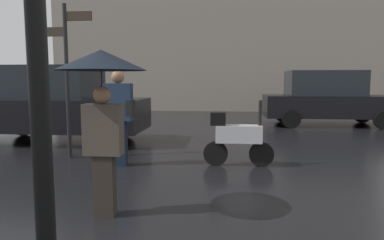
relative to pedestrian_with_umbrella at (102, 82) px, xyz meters
name	(u,v)px	position (x,y,z in m)	size (l,w,h in m)	color
pedestrian_with_umbrella	(102,82)	(0.00, 0.00, 0.00)	(1.03, 1.03, 1.94)	#2A241E
pedestrian_with_bag	(119,112)	(-0.57, 2.42, -0.57)	(0.54, 0.24, 1.78)	black
parked_scooter	(236,137)	(1.60, 2.60, -1.02)	(1.31, 0.32, 1.23)	black
parked_car_left	(327,98)	(4.99, 9.01, -0.60)	(4.58, 2.04, 1.95)	black
parked_car_right	(53,104)	(-3.06, 4.75, -0.58)	(4.60, 2.04, 1.97)	black
street_signpost	(67,66)	(-1.81, 2.97, 0.31)	(1.08, 0.08, 3.12)	black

